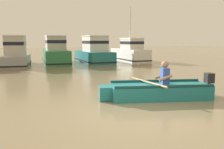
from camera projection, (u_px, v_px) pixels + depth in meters
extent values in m
plane|color=#7A6B4C|center=(140.00, 114.00, 6.01)|extent=(120.00, 120.00, 0.00)
cube|color=#1E727A|center=(160.00, 91.00, 7.69)|extent=(3.29, 2.01, 0.44)
cube|color=#1E727A|center=(106.00, 93.00, 7.49)|extent=(0.57, 0.70, 0.42)
cube|color=#103F43|center=(165.00, 87.00, 7.15)|extent=(2.91, 1.02, 0.08)
cube|color=#103F43|center=(155.00, 81.00, 8.16)|extent=(2.91, 1.02, 0.08)
cube|color=teal|center=(163.00, 86.00, 7.68)|extent=(0.58, 1.05, 0.06)
cylinder|color=black|center=(209.00, 89.00, 7.88)|extent=(0.13, 0.13, 0.54)
cube|color=black|center=(209.00, 78.00, 7.83)|extent=(0.32, 0.34, 0.32)
cube|color=#334C99|center=(165.00, 76.00, 7.64)|extent=(0.31, 0.39, 0.52)
sphere|color=#9E7051|center=(165.00, 64.00, 7.59)|extent=(0.22, 0.22, 0.22)
cylinder|color=#9E7051|center=(165.00, 78.00, 7.42)|extent=(0.43, 0.22, 0.23)
cylinder|color=#9E7051|center=(161.00, 76.00, 7.86)|extent=(0.43, 0.22, 0.23)
cylinder|color=tan|center=(148.00, 82.00, 7.76)|extent=(0.07, 2.00, 0.06)
cube|color=gray|center=(17.00, 60.00, 17.88)|extent=(2.47, 4.77, 0.76)
cube|color=black|center=(17.00, 64.00, 17.92)|extent=(2.52, 4.82, 0.10)
cube|color=#B2ADA3|center=(15.00, 46.00, 17.34)|extent=(1.64, 2.11, 1.38)
cube|color=black|center=(15.00, 43.00, 17.32)|extent=(1.67, 2.15, 0.24)
cube|color=white|center=(15.00, 36.00, 17.24)|extent=(1.72, 2.22, 0.08)
cube|color=#287042|center=(55.00, 57.00, 19.62)|extent=(2.42, 5.99, 1.08)
cube|color=black|center=(55.00, 61.00, 19.67)|extent=(2.46, 6.04, 0.10)
cube|color=#B2ADA3|center=(55.00, 43.00, 18.98)|extent=(1.65, 2.59, 1.06)
cube|color=black|center=(55.00, 42.00, 18.96)|extent=(1.68, 2.62, 0.24)
cube|color=white|center=(55.00, 36.00, 18.90)|extent=(1.73, 2.72, 0.08)
cube|color=#1E727A|center=(93.00, 57.00, 20.75)|extent=(2.28, 5.64, 0.93)
cube|color=black|center=(93.00, 60.00, 20.79)|extent=(2.32, 5.68, 0.10)
cube|color=silver|center=(95.00, 44.00, 20.14)|extent=(1.68, 2.41, 1.23)
cube|color=black|center=(95.00, 42.00, 20.12)|extent=(1.71, 2.44, 0.24)
cube|color=white|center=(95.00, 36.00, 20.05)|extent=(1.76, 2.53, 0.08)
cube|color=white|center=(129.00, 55.00, 21.98)|extent=(2.06, 5.45, 1.06)
cube|color=black|center=(129.00, 59.00, 22.03)|extent=(2.10, 5.49, 0.10)
cube|color=beige|center=(132.00, 44.00, 21.39)|extent=(1.45, 2.33, 0.92)
cube|color=black|center=(132.00, 43.00, 21.38)|extent=(1.48, 2.37, 0.24)
cube|color=white|center=(132.00, 38.00, 21.33)|extent=(1.52, 2.45, 0.08)
cylinder|color=silver|center=(130.00, 28.00, 21.52)|extent=(0.10, 0.10, 3.73)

